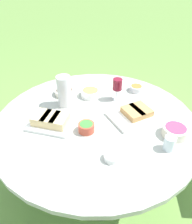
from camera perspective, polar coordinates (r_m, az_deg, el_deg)
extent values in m
plane|color=#668E42|center=(2.08, 0.00, -18.19)|extent=(40.00, 40.00, 0.00)
cylinder|color=#4C4C51|center=(2.08, 0.00, -18.05)|extent=(0.46, 0.46, 0.02)
cylinder|color=#4C4C51|center=(1.80, 0.00, -11.41)|extent=(0.11, 0.11, 0.69)
cylinder|color=#9EA399|center=(1.55, 0.00, -2.31)|extent=(1.42, 1.42, 0.03)
cylinder|color=silver|center=(1.64, -8.26, 5.39)|extent=(0.10, 0.10, 0.24)
cone|color=silver|center=(1.61, -10.12, 8.66)|extent=(0.03, 0.03, 0.03)
cylinder|color=silver|center=(1.76, 5.38, 3.49)|extent=(0.06, 0.06, 0.01)
cylinder|color=silver|center=(1.74, 5.46, 4.72)|extent=(0.01, 0.01, 0.08)
cylinder|color=maroon|center=(1.69, 5.62, 7.20)|extent=(0.07, 0.07, 0.09)
cube|color=white|center=(1.57, 9.47, -1.09)|extent=(0.40, 0.39, 0.02)
cube|color=#B2844C|center=(1.59, 11.63, 0.52)|extent=(0.19, 0.19, 0.04)
cube|color=#B2844C|center=(1.55, 9.58, -0.17)|extent=(0.19, 0.19, 0.04)
cube|color=white|center=(1.51, -11.60, -3.03)|extent=(0.29, 0.22, 0.02)
cube|color=#E0C184|center=(1.52, -13.99, -1.45)|extent=(0.10, 0.14, 0.06)
cube|color=#E0C184|center=(1.49, -11.78, -1.85)|extent=(0.10, 0.14, 0.06)
cube|color=#E0C184|center=(1.47, -9.50, -2.26)|extent=(0.10, 0.14, 0.06)
cylinder|color=white|center=(1.78, -1.48, 4.97)|extent=(0.15, 0.15, 0.05)
cylinder|color=#E0C147|center=(1.77, -1.49, 5.43)|extent=(0.12, 0.12, 0.02)
cylinder|color=#B74733|center=(1.42, -2.54, -4.07)|extent=(0.11, 0.11, 0.06)
cylinder|color=#387533|center=(1.41, -2.56, -3.51)|extent=(0.09, 0.09, 0.03)
cylinder|color=beige|center=(1.83, -8.23, 5.18)|extent=(0.16, 0.16, 0.04)
cylinder|color=#2D231E|center=(1.82, -8.26, 5.51)|extent=(0.13, 0.13, 0.02)
cylinder|color=beige|center=(1.48, 19.93, -4.76)|extent=(0.16, 0.16, 0.06)
cylinder|color=#D6385B|center=(1.47, 20.07, -4.21)|extent=(0.13, 0.13, 0.03)
cylinder|color=white|center=(1.26, 4.17, -11.62)|extent=(0.09, 0.09, 0.04)
cylinder|color=silver|center=(1.25, 4.19, -11.29)|extent=(0.08, 0.08, 0.02)
cylinder|color=silver|center=(1.89, 10.46, 6.10)|extent=(0.11, 0.11, 0.05)
cylinder|color=#CC662D|center=(1.88, 10.51, 6.46)|extent=(0.09, 0.09, 0.02)
cylinder|color=silver|center=(1.36, 18.63, -7.73)|extent=(0.07, 0.07, 0.09)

